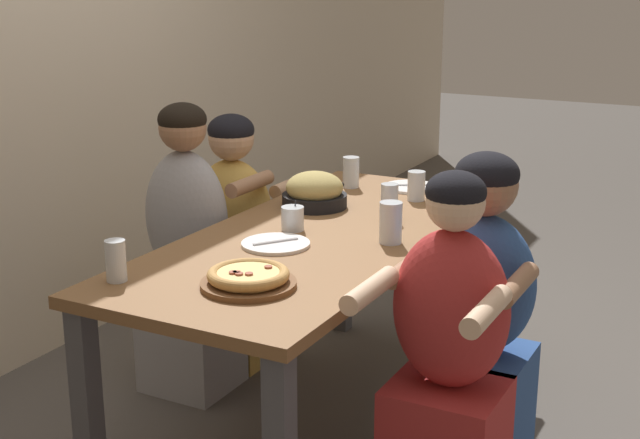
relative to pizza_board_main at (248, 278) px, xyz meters
The scene contains 16 objects.
ground_plane 0.99m from the pizza_board_main, ahead, with size 18.00×18.00×0.00m, color #514C47.
dining_table 0.61m from the pizza_board_main, ahead, with size 1.87×0.80×0.76m.
pizza_board_main is the anchor object (origin of this frame).
skillet_bowl 0.94m from the pizza_board_main, 16.11° to the left, with size 0.37×0.26×0.14m.
empty_plate_a 0.42m from the pizza_board_main, 19.38° to the left, with size 0.24×0.24×0.02m.
empty_plate_b 1.37m from the pizza_board_main, ahead, with size 0.23×0.23×0.02m.
cocktail_glass_blue 0.61m from the pizza_board_main, 17.06° to the left, with size 0.08×0.08×0.11m.
drinking_glass_a 0.64m from the pizza_board_main, 17.98° to the right, with size 0.08×0.08×0.15m.
drinking_glass_b 1.30m from the pizza_board_main, 12.36° to the left, with size 0.07×0.07×0.13m.
drinking_glass_c 0.88m from the pizza_board_main, ahead, with size 0.07×0.07×0.14m.
drinking_glass_d 1.19m from the pizza_board_main, ahead, with size 0.07×0.07×0.12m.
drinking_glass_e 0.41m from the pizza_board_main, 110.30° to the left, with size 0.06×0.06×0.13m.
diner_far_center 0.98m from the pizza_board_main, 47.30° to the left, with size 0.51×0.40×1.19m.
diner_near_center 0.82m from the pizza_board_main, 45.11° to the right, with size 0.51×0.40×1.13m.
diner_far_midright 1.23m from the pizza_board_main, 35.46° to the left, with size 0.51×0.40×1.09m.
diner_near_midleft 0.67m from the pizza_board_main, 65.17° to the right, with size 0.51×0.40×1.13m.
Camera 1 is at (-2.71, -1.43, 1.68)m, focal length 50.00 mm.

